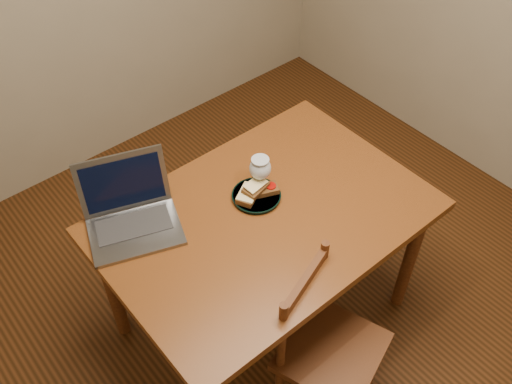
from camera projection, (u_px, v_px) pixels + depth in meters
floor at (283, 306)px, 2.87m from camera, size 3.20×3.20×0.02m
table at (265, 229)px, 2.35m from camera, size 1.30×0.90×0.74m
chair at (328, 342)px, 2.22m from camera, size 0.48×0.47×0.41m
plate at (256, 196)px, 2.35m from camera, size 0.20×0.20×0.02m
sandwich_cheese at (248, 194)px, 2.32m from camera, size 0.13×0.11×0.04m
sandwich_tomato at (265, 189)px, 2.34m from camera, size 0.12×0.10×0.03m
sandwich_top at (256, 187)px, 2.32m from camera, size 0.12×0.09×0.03m
milk_glass at (260, 175)px, 2.33m from camera, size 0.09×0.09×0.17m
laptop at (130, 209)px, 2.22m from camera, size 0.44×0.42×0.25m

